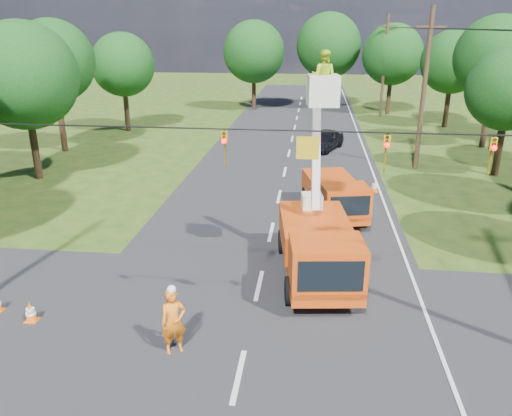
# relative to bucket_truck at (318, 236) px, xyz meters

# --- Properties ---
(ground) EXTENTS (140.00, 140.00, 0.00)m
(ground) POSITION_rel_bucket_truck_xyz_m (-2.05, 14.07, -1.70)
(ground) COLOR #254314
(ground) RESTS_ON ground
(road_main) EXTENTS (12.00, 100.00, 0.06)m
(road_main) POSITION_rel_bucket_truck_xyz_m (-2.05, 14.07, -1.70)
(road_main) COLOR black
(road_main) RESTS_ON ground
(road_cross) EXTENTS (56.00, 10.00, 0.07)m
(road_cross) POSITION_rel_bucket_truck_xyz_m (-2.05, -3.93, -1.70)
(road_cross) COLOR black
(road_cross) RESTS_ON ground
(edge_line) EXTENTS (0.12, 90.00, 0.02)m
(edge_line) POSITION_rel_bucket_truck_xyz_m (3.55, 14.07, -1.70)
(edge_line) COLOR silver
(edge_line) RESTS_ON ground
(bucket_truck) EXTENTS (3.21, 6.68, 8.12)m
(bucket_truck) POSITION_rel_bucket_truck_xyz_m (0.00, 0.00, 0.00)
(bucket_truck) COLOR #CB480E
(bucket_truck) RESTS_ON ground
(second_truck) EXTENTS (3.25, 5.93, 2.10)m
(second_truck) POSITION_rel_bucket_truck_xyz_m (0.83, 6.56, -0.61)
(second_truck) COLOR #CB480E
(second_truck) RESTS_ON ground
(ground_worker) EXTENTS (0.87, 0.78, 2.01)m
(ground_worker) POSITION_rel_bucket_truck_xyz_m (-4.03, -5.02, -0.70)
(ground_worker) COLOR #DC4512
(ground_worker) RESTS_ON ground
(distant_car) EXTENTS (3.35, 4.76, 1.51)m
(distant_car) POSITION_rel_bucket_truck_xyz_m (0.55, 20.64, -0.95)
(distant_car) COLOR black
(distant_car) RESTS_ON ground
(traffic_cone_2) EXTENTS (0.38, 0.38, 0.71)m
(traffic_cone_2) POSITION_rel_bucket_truck_xyz_m (-0.60, 4.97, -1.34)
(traffic_cone_2) COLOR #FF640D
(traffic_cone_2) RESTS_ON ground
(traffic_cone_3) EXTENTS (0.38, 0.38, 0.71)m
(traffic_cone_3) POSITION_rel_bucket_truck_xyz_m (-8.98, -4.02, -1.34)
(traffic_cone_3) COLOR #FF640D
(traffic_cone_3) RESTS_ON ground
(traffic_cone_6) EXTENTS (0.38, 0.38, 0.71)m
(traffic_cone_6) POSITION_rel_bucket_truck_xyz_m (3.22, 10.64, -1.34)
(traffic_cone_6) COLOR #FF640D
(traffic_cone_6) RESTS_ON ground
(pole_right_mid) EXTENTS (1.80, 0.30, 10.00)m
(pole_right_mid) POSITION_rel_bucket_truck_xyz_m (6.45, 16.07, 3.41)
(pole_right_mid) COLOR #4C3823
(pole_right_mid) RESTS_ON ground
(pole_right_far) EXTENTS (1.80, 0.30, 10.00)m
(pole_right_far) POSITION_rel_bucket_truck_xyz_m (6.45, 36.07, 3.41)
(pole_right_far) COLOR #4C3823
(pole_right_far) RESTS_ON ground
(signal_span) EXTENTS (18.00, 0.29, 1.07)m
(signal_span) POSITION_rel_bucket_truck_xyz_m (0.17, -3.94, 4.18)
(signal_span) COLOR black
(signal_span) RESTS_ON ground
(tree_left_d) EXTENTS (6.20, 6.20, 9.24)m
(tree_left_d) POSITION_rel_bucket_truck_xyz_m (-17.05, 11.07, 4.42)
(tree_left_d) COLOR #382616
(tree_left_d) RESTS_ON ground
(tree_left_e) EXTENTS (5.80, 5.80, 9.41)m
(tree_left_e) POSITION_rel_bucket_truck_xyz_m (-18.85, 18.07, 4.79)
(tree_left_e) COLOR #382616
(tree_left_e) RESTS_ON ground
(tree_left_f) EXTENTS (5.40, 5.40, 8.40)m
(tree_left_f) POSITION_rel_bucket_truck_xyz_m (-16.85, 26.07, 3.99)
(tree_left_f) COLOR #382616
(tree_left_f) RESTS_ON ground
(tree_right_c) EXTENTS (5.00, 5.00, 7.83)m
(tree_right_c) POSITION_rel_bucket_truck_xyz_m (11.15, 15.07, 3.61)
(tree_right_c) COLOR #382616
(tree_right_c) RESTS_ON ground
(tree_right_d) EXTENTS (6.00, 6.00, 9.70)m
(tree_right_d) POSITION_rel_bucket_truck_xyz_m (12.75, 23.07, 4.98)
(tree_right_d) COLOR #382616
(tree_right_d) RESTS_ON ground
(tree_right_e) EXTENTS (5.60, 5.60, 8.63)m
(tree_right_e) POSITION_rel_bucket_truck_xyz_m (11.75, 31.07, 4.11)
(tree_right_e) COLOR #382616
(tree_right_e) RESTS_ON ground
(tree_far_a) EXTENTS (6.60, 6.60, 9.50)m
(tree_far_a) POSITION_rel_bucket_truck_xyz_m (-7.05, 39.07, 4.49)
(tree_far_a) COLOR #382616
(tree_far_a) RESTS_ON ground
(tree_far_b) EXTENTS (7.00, 7.00, 10.32)m
(tree_far_b) POSITION_rel_bucket_truck_xyz_m (0.95, 41.07, 5.11)
(tree_far_b) COLOR #382616
(tree_far_b) RESTS_ON ground
(tree_far_c) EXTENTS (6.20, 6.20, 9.18)m
(tree_far_c) POSITION_rel_bucket_truck_xyz_m (7.45, 38.07, 4.36)
(tree_far_c) COLOR #382616
(tree_far_c) RESTS_ON ground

